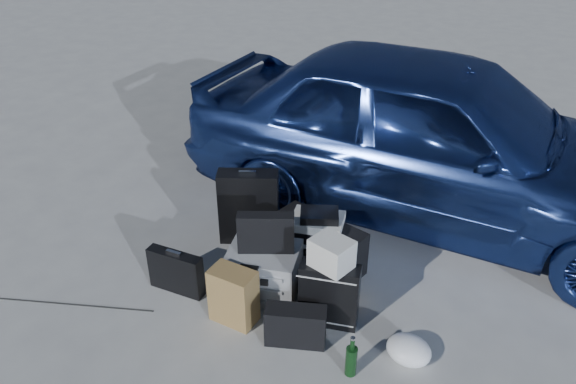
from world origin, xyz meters
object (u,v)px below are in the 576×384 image
(suitcase_left, at_px, (249,207))
(duffel_bag, at_px, (318,245))
(green_bottle, at_px, (351,357))
(cardboard_box, at_px, (331,286))
(briefcase, at_px, (176,272))
(suitcase_right, at_px, (329,295))
(car, at_px, (434,136))
(pelican_case, at_px, (264,271))

(suitcase_left, distance_m, duffel_bag, 0.71)
(suitcase_left, xyz_separation_m, green_bottle, (1.35, -1.10, -0.18))
(cardboard_box, height_order, green_bottle, green_bottle)
(briefcase, bearing_deg, duffel_bag, 41.29)
(suitcase_right, relative_size, green_bottle, 1.65)
(suitcase_right, xyz_separation_m, green_bottle, (0.31, -0.40, -0.10))
(car, bearing_deg, cardboard_box, 170.42)
(duffel_bag, xyz_separation_m, green_bottle, (0.65, -1.01, -0.04))
(car, bearing_deg, pelican_case, 156.18)
(briefcase, bearing_deg, suitcase_left, 77.57)
(suitcase_left, height_order, cardboard_box, suitcase_left)
(pelican_case, height_order, suitcase_right, suitcase_right)
(suitcase_left, bearing_deg, car, 18.72)
(briefcase, relative_size, suitcase_left, 0.68)
(car, bearing_deg, duffel_bag, 156.29)
(green_bottle, bearing_deg, briefcase, 171.38)
(suitcase_right, distance_m, duffel_bag, 0.70)
(suitcase_left, distance_m, suitcase_right, 1.25)
(briefcase, relative_size, suitcase_right, 0.90)
(pelican_case, xyz_separation_m, duffel_bag, (0.25, 0.50, 0.00))
(pelican_case, bearing_deg, car, 51.52)
(car, distance_m, cardboard_box, 1.80)
(briefcase, bearing_deg, suitcase_right, 7.55)
(car, height_order, cardboard_box, car)
(duffel_bag, relative_size, green_bottle, 2.55)
(pelican_case, bearing_deg, briefcase, -167.98)
(suitcase_left, relative_size, duffel_bag, 0.86)
(car, xyz_separation_m, suitcase_left, (-1.32, -1.17, -0.45))
(pelican_case, xyz_separation_m, green_bottle, (0.90, -0.51, -0.04))
(suitcase_left, distance_m, cardboard_box, 1.09)
(suitcase_left, bearing_deg, suitcase_right, -57.13)
(car, relative_size, suitcase_right, 9.05)
(briefcase, relative_size, green_bottle, 1.48)
(duffel_bag, relative_size, cardboard_box, 2.30)
(suitcase_right, relative_size, cardboard_box, 1.49)
(duffel_bag, distance_m, green_bottle, 1.20)
(car, height_order, suitcase_right, car)
(pelican_case, bearing_deg, cardboard_box, 1.26)
(car, xyz_separation_m, cardboard_box, (-0.35, -1.63, -0.66))
(briefcase, relative_size, cardboard_box, 1.33)
(car, bearing_deg, green_bottle, -176.64)
(briefcase, xyz_separation_m, suitcase_right, (1.22, 0.16, 0.08))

